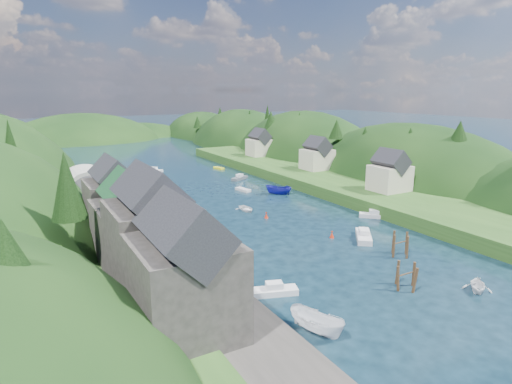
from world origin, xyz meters
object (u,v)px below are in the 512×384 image
piling_cluster_far (400,246)px  channel_buoy_far (266,215)px  channel_buoy_near (332,235)px  piling_cluster_near (406,278)px

piling_cluster_far → channel_buoy_far: size_ratio=3.43×
piling_cluster_far → channel_buoy_far: (-6.73, 23.95, -0.84)m
piling_cluster_far → channel_buoy_near: 10.76m
channel_buoy_near → channel_buoy_far: (-3.41, 13.74, 0.00)m
piling_cluster_near → channel_buoy_far: bearing=89.4°
channel_buoy_near → piling_cluster_far: bearing=-72.0°
piling_cluster_near → piling_cluster_far: size_ratio=0.94×
piling_cluster_near → channel_buoy_far: piling_cluster_near is taller
channel_buoy_far → channel_buoy_near: bearing=-76.1°
piling_cluster_near → channel_buoy_near: size_ratio=3.21×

